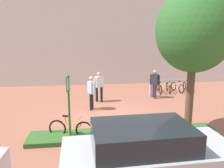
% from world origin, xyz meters
% --- Properties ---
extents(ground_plane, '(60.00, 60.00, 0.00)m').
position_xyz_m(ground_plane, '(0.00, 0.00, 0.00)').
color(ground_plane, '#9E5B47').
extents(building_facade, '(28.00, 1.20, 10.00)m').
position_xyz_m(building_facade, '(0.00, 8.00, 5.00)').
color(building_facade, silver).
rests_on(building_facade, ground).
extents(planter_strip, '(7.00, 1.10, 0.16)m').
position_xyz_m(planter_strip, '(0.13, -2.11, 0.08)').
color(planter_strip, '#336028').
rests_on(planter_strip, ground).
extents(tree_sidewalk, '(2.71, 2.71, 5.36)m').
position_xyz_m(tree_sidewalk, '(2.54, -2.18, 3.84)').
color(tree_sidewalk, brown).
rests_on(tree_sidewalk, ground).
extents(parking_sign_post, '(0.12, 0.36, 2.33)m').
position_xyz_m(parking_sign_post, '(-1.87, -2.11, 1.53)').
color(parking_sign_post, '#2D7238').
rests_on(parking_sign_post, ground).
extents(bike_at_sign, '(1.63, 0.58, 0.86)m').
position_xyz_m(bike_at_sign, '(-1.85, -1.98, 0.35)').
color(bike_at_sign, black).
rests_on(bike_at_sign, ground).
extents(bike_rack_cluster, '(2.66, 1.63, 0.83)m').
position_xyz_m(bike_rack_cluster, '(4.60, 4.29, 0.35)').
color(bike_rack_cluster, '#99999E').
rests_on(bike_rack_cluster, ground).
extents(bollard_steel, '(0.16, 0.16, 0.90)m').
position_xyz_m(bollard_steel, '(2.77, 3.38, 0.45)').
color(bollard_steel, '#ADADB2').
rests_on(bollard_steel, ground).
extents(person_shirt_blue, '(0.40, 0.55, 1.72)m').
position_xyz_m(person_shirt_blue, '(-0.98, 1.24, 0.98)').
color(person_shirt_blue, black).
rests_on(person_shirt_blue, ground).
extents(person_casual_tan, '(0.57, 0.37, 1.72)m').
position_xyz_m(person_casual_tan, '(-0.50, 2.61, 0.98)').
color(person_casual_tan, black).
rests_on(person_casual_tan, ground).
extents(person_suited_navy, '(0.52, 0.46, 1.72)m').
position_xyz_m(person_suited_navy, '(2.90, 3.02, 0.98)').
color(person_suited_navy, '#2D2D38').
rests_on(person_suited_navy, ground).
extents(car_silver_sedan, '(4.36, 2.15, 1.54)m').
position_xyz_m(car_silver_sedan, '(0.19, -4.82, 0.76)').
color(car_silver_sedan, '#B7B7BC').
rests_on(car_silver_sedan, ground).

